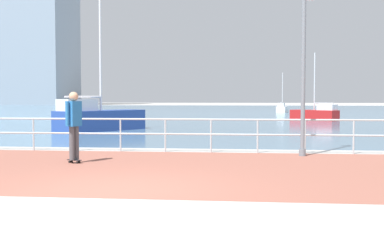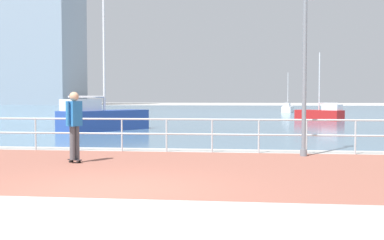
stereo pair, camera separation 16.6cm
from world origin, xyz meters
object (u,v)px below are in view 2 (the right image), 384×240
object	(u,v)px
sailboat_yellow	(320,114)
sailboat_gray	(102,118)
sailboat_teal	(288,109)
skateboarder	(74,120)
lamppost	(306,51)

from	to	relation	value
sailboat_yellow	sailboat_gray	bearing A→B (deg)	-136.05
sailboat_teal	sailboat_yellow	xyz separation A→B (m)	(0.71, -18.71, 0.04)
skateboarder	sailboat_yellow	size ratio (longest dim) A/B	0.36
skateboarder	lamppost	bearing A→B (deg)	19.95
skateboarder	sailboat_teal	bearing A→B (deg)	77.84
lamppost	sailboat_yellow	bearing A→B (deg)	79.95
lamppost	sailboat_teal	size ratio (longest dim) A/B	1.19
skateboarder	sailboat_gray	bearing A→B (deg)	104.25
sailboat_teal	sailboat_gray	bearing A→B (deg)	-111.19
skateboarder	sailboat_gray	distance (m)	11.74
lamppost	sailboat_teal	xyz separation A→B (m)	(3.09, 40.15, -2.56)
skateboarder	sailboat_teal	world-z (taller)	sailboat_teal
skateboarder	sailboat_yellow	xyz separation A→B (m)	(9.83, 23.62, -0.62)
skateboarder	sailboat_yellow	bearing A→B (deg)	67.41
sailboat_teal	lamppost	bearing A→B (deg)	-94.40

